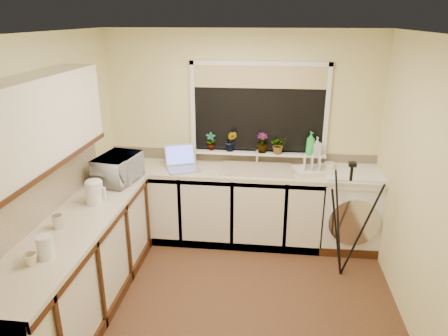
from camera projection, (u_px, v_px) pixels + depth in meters
floor at (227, 300)px, 4.03m from camera, size 3.20×3.20×0.00m
ceiling at (228, 33)px, 3.19m from camera, size 3.20×3.20×0.00m
wall_back at (241, 136)px, 5.01m from camera, size 3.20×0.00×3.20m
wall_front at (197, 287)px, 2.21m from camera, size 3.20×0.00×3.20m
wall_left at (52, 174)px, 3.78m from camera, size 0.00×3.00×3.00m
wall_right at (421, 190)px, 3.43m from camera, size 0.00×3.00×3.00m
base_cabinet_back at (212, 205)px, 5.04m from camera, size 2.55×0.60×0.86m
base_cabinet_left at (80, 270)px, 3.74m from camera, size 0.54×2.40×0.86m
worktop_back at (239, 171)px, 4.85m from camera, size 3.20×0.60×0.04m
worktop_left at (73, 226)px, 3.59m from camera, size 0.60×2.40×0.04m
upper_cabinet at (32, 125)px, 3.15m from camera, size 0.28×1.90×0.70m
splashback_left at (37, 198)px, 3.54m from camera, size 0.02×2.40×0.45m
splashback_back at (241, 156)px, 5.08m from camera, size 3.20×0.02×0.14m
window_glass at (259, 109)px, 4.86m from camera, size 1.50×0.02×1.00m
window_blind at (260, 77)px, 4.71m from camera, size 1.50×0.02×0.25m
windowsill at (257, 153)px, 4.99m from camera, size 1.60×0.14×0.03m
sink at (256, 169)px, 4.81m from camera, size 0.82×0.46×0.03m
faucet at (257, 155)px, 4.94m from camera, size 0.03×0.03×0.24m
washing_machine at (349, 208)px, 4.88m from camera, size 0.68×0.66×0.94m
laptop at (182, 163)px, 4.86m from camera, size 0.47×0.46×0.26m
kettle at (94, 193)px, 3.93m from camera, size 0.16×0.16×0.22m
dish_rack at (313, 171)px, 4.70m from camera, size 0.47×0.40×0.06m
tripod at (346, 221)px, 4.22m from camera, size 0.73×0.73×1.25m
glass_jug at (45, 247)px, 3.05m from camera, size 0.12×0.12×0.17m
steel_jar at (58, 222)px, 3.49m from camera, size 0.08×0.08×0.12m
microwave at (118, 169)px, 4.45m from camera, size 0.43×0.57×0.29m
plant_a at (211, 141)px, 5.00m from camera, size 0.13×0.10×0.22m
plant_b at (231, 141)px, 4.96m from camera, size 0.15×0.13×0.25m
plant_c at (262, 143)px, 4.92m from camera, size 0.16×0.16×0.24m
plant_d at (279, 145)px, 4.88m from camera, size 0.21×0.19×0.21m
soap_bottle_green at (311, 143)px, 4.84m from camera, size 0.14×0.14×0.27m
soap_bottle_clear at (317, 146)px, 4.85m from camera, size 0.11×0.11×0.21m
cup_back at (329, 167)px, 4.77m from camera, size 0.14×0.14×0.10m
cup_left at (30, 259)px, 2.97m from camera, size 0.12×0.12×0.09m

